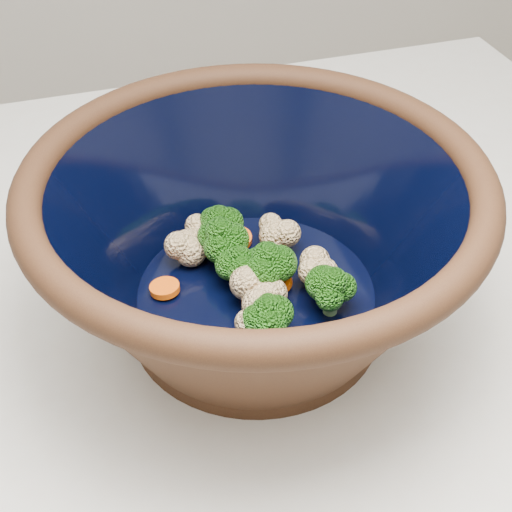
% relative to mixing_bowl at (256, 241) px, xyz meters
% --- Properties ---
extents(mixing_bowl, '(0.48, 0.48, 0.17)m').
position_rel_mixing_bowl_xyz_m(mixing_bowl, '(0.00, 0.00, 0.00)').
color(mixing_bowl, black).
rests_on(mixing_bowl, counter).
extents(vegetable_pile, '(0.17, 0.17, 0.05)m').
position_rel_mixing_bowl_xyz_m(vegetable_pile, '(0.00, 0.00, -0.03)').
color(vegetable_pile, '#608442').
rests_on(vegetable_pile, mixing_bowl).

